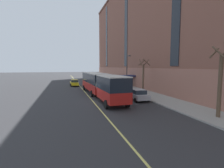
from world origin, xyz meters
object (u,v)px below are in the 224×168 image
(city_bus, at_px, (100,83))
(parked_car_silver_2, at_px, (138,95))
(parked_car_white_0, at_px, (109,83))
(taxi_cab, at_px, (74,83))
(parked_car_navy_3, at_px, (98,79))
(street_tree_mid_block, at_px, (143,75))
(street_lamp, at_px, (127,69))
(street_tree_near_corner, at_px, (220,80))

(city_bus, height_order, parked_car_silver_2, city_bus)
(parked_car_white_0, xyz_separation_m, taxi_cab, (-7.74, 3.93, 0.00))
(city_bus, xyz_separation_m, parked_car_navy_3, (4.58, 25.01, -1.31))
(parked_car_silver_2, relative_size, street_tree_mid_block, 0.77)
(taxi_cab, xyz_separation_m, street_tree_mid_block, (10.94, -15.16, 2.43))
(parked_car_navy_3, bearing_deg, parked_car_white_0, -89.15)
(street_tree_mid_block, height_order, street_lamp, street_lamp)
(street_tree_near_corner, bearing_deg, parked_car_white_0, 96.78)
(taxi_cab, bearing_deg, parked_car_white_0, -26.95)
(parked_car_white_0, distance_m, street_tree_near_corner, 27.09)
(parked_car_navy_3, height_order, taxi_cab, same)
(street_lamp, bearing_deg, city_bus, -143.44)
(street_tree_near_corner, bearing_deg, taxi_cab, 109.58)
(street_tree_near_corner, relative_size, street_lamp, 0.99)
(parked_car_navy_3, distance_m, street_tree_mid_block, 24.43)
(street_tree_near_corner, bearing_deg, street_tree_mid_block, 89.92)
(parked_car_silver_2, bearing_deg, city_bus, 134.36)
(parked_car_white_0, height_order, street_lamp, street_lamp)
(street_lamp, bearing_deg, parked_car_silver_2, -101.32)
(parked_car_silver_2, relative_size, parked_car_navy_3, 0.99)
(parked_car_silver_2, height_order, street_lamp, street_lamp)
(street_tree_near_corner, xyz_separation_m, street_lamp, (-1.53, 19.36, 0.75))
(taxi_cab, bearing_deg, street_lamp, -50.35)
(parked_car_silver_2, bearing_deg, street_tree_near_corner, -71.08)
(parked_car_white_0, relative_size, street_lamp, 0.67)
(street_tree_mid_block, distance_m, street_lamp, 4.26)
(city_bus, xyz_separation_m, parked_car_silver_2, (4.54, -4.65, -1.31))
(taxi_cab, distance_m, street_tree_mid_block, 18.85)
(taxi_cab, bearing_deg, parked_car_navy_3, 49.74)
(parked_car_white_0, bearing_deg, street_tree_mid_block, -74.08)
(parked_car_white_0, height_order, taxi_cab, same)
(parked_car_silver_2, height_order, street_tree_near_corner, street_tree_near_corner)
(parked_car_white_0, xyz_separation_m, street_lamp, (1.66, -7.40, 3.48))
(parked_car_white_0, bearing_deg, parked_car_navy_3, 90.85)
(parked_car_silver_2, xyz_separation_m, street_tree_near_corner, (3.41, -9.95, 2.72))
(city_bus, bearing_deg, street_lamp, 36.56)
(street_tree_near_corner, bearing_deg, parked_car_silver_2, 108.92)
(taxi_cab, relative_size, street_lamp, 0.71)
(parked_car_white_0, xyz_separation_m, parked_car_silver_2, (-0.23, -16.82, 0.00))
(taxi_cab, distance_m, street_tree_near_corner, 32.70)
(street_lamp, bearing_deg, street_tree_near_corner, -85.50)
(parked_car_white_0, relative_size, parked_car_silver_2, 1.00)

